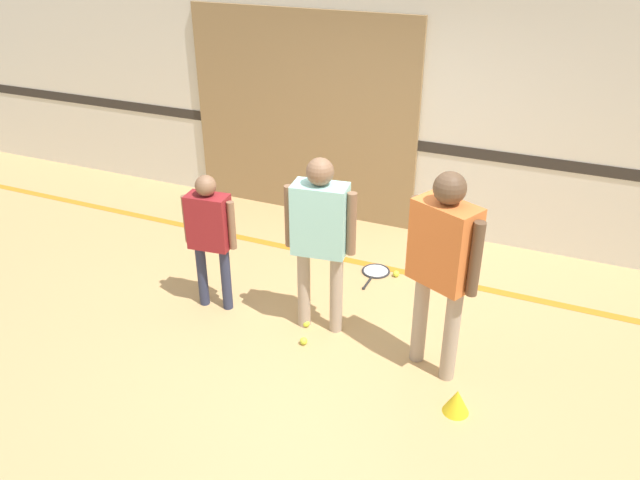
% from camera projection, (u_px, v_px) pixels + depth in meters
% --- Properties ---
extents(ground_plane, '(16.00, 16.00, 0.00)m').
position_uv_depth(ground_plane, '(316.00, 330.00, 5.59)').
color(ground_plane, tan).
extents(wall_back, '(16.00, 0.07, 3.20)m').
position_uv_depth(wall_back, '(403.00, 92.00, 6.74)').
color(wall_back, silver).
rests_on(wall_back, ground_plane).
extents(wall_panel, '(2.80, 0.05, 2.40)m').
position_uv_depth(wall_panel, '(302.00, 116.00, 7.29)').
color(wall_panel, '#93754C').
rests_on(wall_panel, ground_plane).
extents(floor_stripe, '(14.40, 0.10, 0.01)m').
position_uv_depth(floor_stripe, '(365.00, 263.00, 6.63)').
color(floor_stripe, orange).
rests_on(floor_stripe, ground_plane).
extents(person_instructor, '(0.61, 0.31, 1.61)m').
position_uv_depth(person_instructor, '(320.00, 228.00, 5.17)').
color(person_instructor, tan).
rests_on(person_instructor, ground_plane).
extents(person_student_left, '(0.50, 0.24, 1.33)m').
position_uv_depth(person_student_left, '(210.00, 228.00, 5.55)').
color(person_student_left, '#2D334C').
rests_on(person_student_left, ground_plane).
extents(person_student_right, '(0.60, 0.45, 1.72)m').
position_uv_depth(person_student_right, '(443.00, 255.00, 4.64)').
color(person_student_right, tan).
rests_on(person_student_right, ground_plane).
extents(racket_spare_on_floor, '(0.30, 0.53, 0.03)m').
position_uv_depth(racket_spare_on_floor, '(375.00, 272.00, 6.47)').
color(racket_spare_on_floor, '#28282D').
rests_on(racket_spare_on_floor, ground_plane).
extents(tennis_ball_near_instructor, '(0.07, 0.07, 0.07)m').
position_uv_depth(tennis_ball_near_instructor, '(304.00, 341.00, 5.39)').
color(tennis_ball_near_instructor, '#CCE038').
rests_on(tennis_ball_near_instructor, ground_plane).
extents(tennis_ball_by_spare_racket, '(0.07, 0.07, 0.07)m').
position_uv_depth(tennis_ball_by_spare_racket, '(396.00, 274.00, 6.39)').
color(tennis_ball_by_spare_racket, '#CCE038').
rests_on(tennis_ball_by_spare_racket, ground_plane).
extents(tennis_ball_stray_left, '(0.07, 0.07, 0.07)m').
position_uv_depth(tennis_ball_stray_left, '(306.00, 323.00, 5.62)').
color(tennis_ball_stray_left, '#CCE038').
rests_on(tennis_ball_stray_left, ground_plane).
extents(tennis_ball_stray_right, '(0.07, 0.07, 0.07)m').
position_uv_depth(tennis_ball_stray_right, '(459.00, 291.00, 6.10)').
color(tennis_ball_stray_right, '#CCE038').
rests_on(tennis_ball_stray_right, ground_plane).
extents(training_cone, '(0.20, 0.20, 0.20)m').
position_uv_depth(training_cone, '(457.00, 401.00, 4.64)').
color(training_cone, yellow).
rests_on(training_cone, ground_plane).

